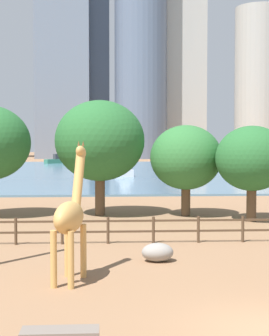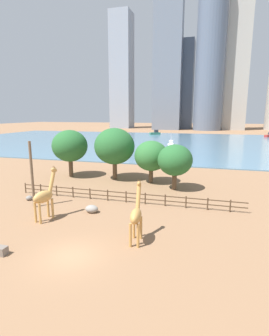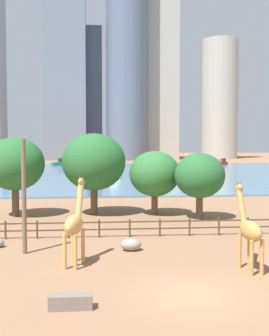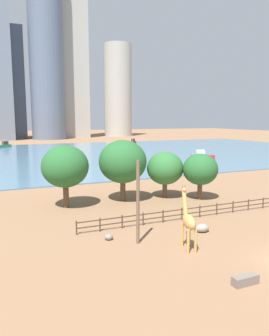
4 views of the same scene
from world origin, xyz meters
TOP-DOWN VIEW (x-y plane):
  - ground_plane at (0.00, 80.00)m, footprint 400.00×400.00m
  - harbor_water at (0.00, 77.00)m, footprint 180.00×86.00m
  - giraffe_tall at (-5.51, 5.26)m, footprint 1.35×3.06m
  - giraffe_companion at (3.84, 3.36)m, footprint 1.02×3.00m
  - utility_pole at (-8.75, 7.93)m, footprint 0.28×0.28m
  - boulder_near_fence at (-10.74, 9.67)m, footprint 0.73×0.72m
  - boulder_by_pole at (-2.13, 8.10)m, footprint 1.32×1.02m
  - enclosure_fence at (-0.35, 12.00)m, footprint 26.12×0.14m
  - tree_left_large at (1.15, 21.28)m, footprint 4.80×4.80m
  - tree_center_broad at (4.85, 18.63)m, footprint 4.51×4.51m
  - tree_right_tall at (-4.61, 21.86)m, footprint 6.03×6.03m
  - tree_left_small at (-11.91, 21.58)m, footprint 5.49×5.49m
  - boat_ferry at (-15.67, 108.82)m, footprint 5.19×4.35m
  - boat_sailboat at (-1.44, 60.56)m, footprint 2.50×5.23m
  - boat_barge at (33.96, 108.74)m, footprint 4.34×4.13m
  - skyline_tower_needle at (23.27, 165.03)m, footprint 13.41×14.79m
  - skyline_block_central at (7.57, 155.02)m, footprint 16.84×16.84m
  - skyline_tower_glass at (-7.92, 168.82)m, footprint 10.87×15.14m
  - skyline_block_right at (-51.66, 167.79)m, footprint 13.99×14.61m
  - skyline_tower_short at (-17.63, 154.98)m, footprint 17.20×9.72m

SIDE VIEW (x-z plane):
  - ground_plane at x=0.00m, z-range 0.00..0.00m
  - harbor_water at x=0.00m, z-range 0.00..0.20m
  - boulder_near_fence at x=-10.74m, z-range 0.00..0.54m
  - boulder_by_pole at x=-2.13m, z-range 0.00..0.76m
  - enclosure_fence at x=-0.35m, z-range 0.11..1.41m
  - boat_barge at x=33.96m, z-range -1.12..2.85m
  - boat_ferry at x=-15.67m, z-range -0.16..2.06m
  - boat_sailboat at x=-1.44m, z-range -1.30..3.22m
  - giraffe_companion at x=3.84m, z-range -0.16..4.55m
  - giraffe_tall at x=-5.51m, z-range -0.18..4.80m
  - utility_pole at x=-8.75m, z-range 0.00..7.08m
  - tree_left_large at x=1.15m, z-range 0.87..6.97m
  - tree_center_broad at x=4.85m, z-range 0.93..6.91m
  - tree_left_small at x=-11.91m, z-range 1.19..8.57m
  - tree_right_tall at x=-4.61m, z-range 1.15..8.92m
  - skyline_tower_glass at x=-7.92m, z-range 0.00..56.22m
  - skyline_block_right at x=-51.66m, z-range 0.00..77.00m
  - skyline_block_central at x=7.57m, z-range 0.00..85.19m
  - skyline_tower_short at x=-17.63m, z-range 0.00..85.30m
  - skyline_tower_needle at x=23.27m, z-range 0.00..103.27m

